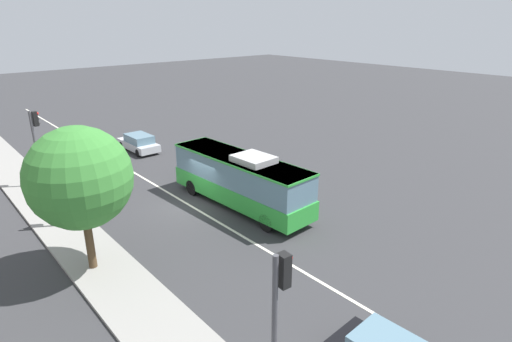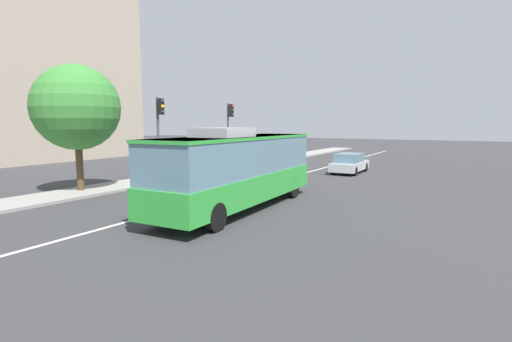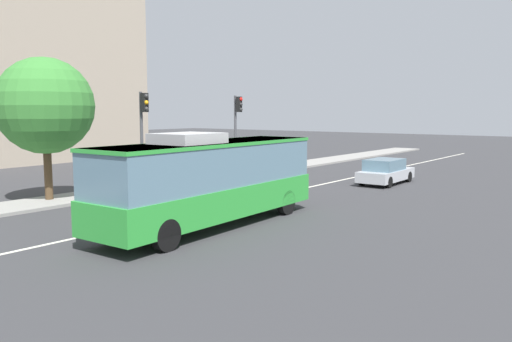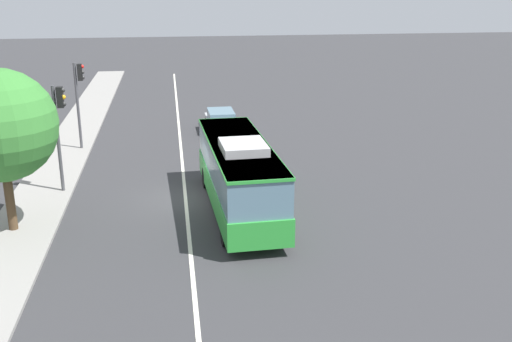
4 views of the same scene
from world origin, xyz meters
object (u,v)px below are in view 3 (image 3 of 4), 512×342
sedan_silver (385,172)px  transit_bus (211,177)px  traffic_light_mid_block (143,124)px  traffic_light_far_corner (237,122)px  street_tree_kerbside_left (45,106)px

sedan_silver → transit_bus: bearing=177.2°
sedan_silver → traffic_light_mid_block: size_ratio=0.87×
transit_bus → traffic_light_mid_block: (3.53, 7.94, 1.75)m
traffic_light_far_corner → street_tree_kerbside_left: (-12.07, 1.30, 0.88)m
transit_bus → traffic_light_far_corner: (11.12, 8.05, 1.75)m
sedan_silver → traffic_light_mid_block: 14.03m
sedan_silver → street_tree_kerbside_left: bearing=146.5°
transit_bus → traffic_light_mid_block: traffic_light_mid_block is taller
sedan_silver → street_tree_kerbside_left: (-15.36, 9.81, 3.72)m
sedan_silver → traffic_light_far_corner: bearing=110.2°
sedan_silver → traffic_light_mid_block: traffic_light_mid_block is taller
traffic_light_mid_block → traffic_light_far_corner: same height
transit_bus → street_tree_kerbside_left: bearing=93.2°
transit_bus → traffic_light_far_corner: 13.84m
traffic_light_mid_block → street_tree_kerbside_left: 4.78m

